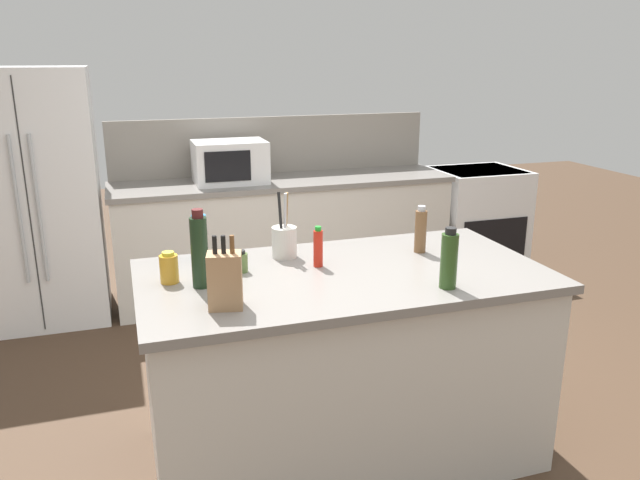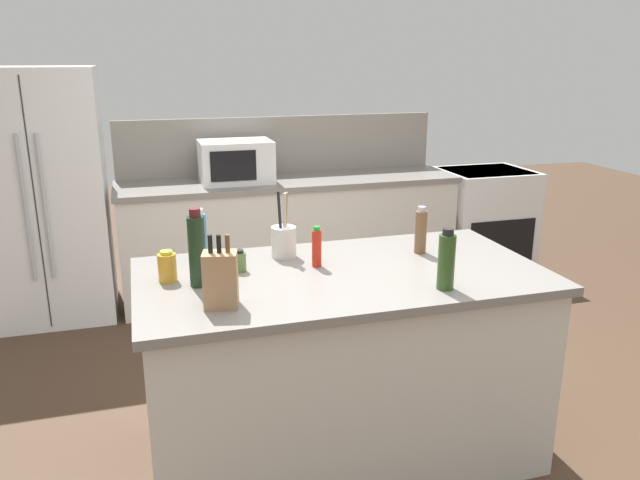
{
  "view_description": "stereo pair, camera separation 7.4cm",
  "coord_description": "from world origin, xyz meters",
  "px_view_note": "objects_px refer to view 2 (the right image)",
  "views": [
    {
      "loc": [
        -0.92,
        -2.5,
        1.88
      ],
      "look_at": [
        0.0,
        0.35,
        0.99
      ],
      "focal_mm": 35.0,
      "sensor_mm": 36.0,
      "label": 1
    },
    {
      "loc": [
        -0.85,
        -2.52,
        1.88
      ],
      "look_at": [
        0.0,
        0.35,
        0.99
      ],
      "focal_mm": 35.0,
      "sensor_mm": 36.0,
      "label": 2
    }
  ],
  "objects_px": {
    "utensil_crock": "(284,241)",
    "spice_jar_oregano": "(240,261)",
    "hot_sauce_bottle": "(317,248)",
    "pepper_grinder": "(421,231)",
    "refrigerator": "(43,197)",
    "dish_soap_bottle": "(199,235)",
    "microwave": "(236,162)",
    "range_oven": "(483,221)",
    "knife_block": "(221,279)",
    "wine_bottle": "(197,250)",
    "olive_oil_bottle": "(446,261)",
    "honey_jar": "(167,267)"
  },
  "relations": [
    {
      "from": "microwave",
      "to": "dish_soap_bottle",
      "type": "xyz_separation_m",
      "value": [
        -0.47,
        -1.82,
        -0.04
      ]
    },
    {
      "from": "dish_soap_bottle",
      "to": "wine_bottle",
      "type": "height_order",
      "value": "wine_bottle"
    },
    {
      "from": "utensil_crock",
      "to": "hot_sauce_bottle",
      "type": "distance_m",
      "value": 0.21
    },
    {
      "from": "microwave",
      "to": "honey_jar",
      "type": "relative_size",
      "value": 3.96
    },
    {
      "from": "range_oven",
      "to": "honey_jar",
      "type": "relative_size",
      "value": 6.7
    },
    {
      "from": "utensil_crock",
      "to": "olive_oil_bottle",
      "type": "distance_m",
      "value": 0.82
    },
    {
      "from": "refrigerator",
      "to": "utensil_crock",
      "type": "distance_m",
      "value": 2.37
    },
    {
      "from": "dish_soap_bottle",
      "to": "olive_oil_bottle",
      "type": "relative_size",
      "value": 0.94
    },
    {
      "from": "hot_sauce_bottle",
      "to": "wine_bottle",
      "type": "relative_size",
      "value": 0.57
    },
    {
      "from": "knife_block",
      "to": "dish_soap_bottle",
      "type": "relative_size",
      "value": 1.18
    },
    {
      "from": "dish_soap_bottle",
      "to": "olive_oil_bottle",
      "type": "xyz_separation_m",
      "value": [
        0.94,
        -0.7,
        0.01
      ]
    },
    {
      "from": "microwave",
      "to": "spice_jar_oregano",
      "type": "height_order",
      "value": "microwave"
    },
    {
      "from": "hot_sauce_bottle",
      "to": "pepper_grinder",
      "type": "xyz_separation_m",
      "value": [
        0.55,
        0.05,
        0.02
      ]
    },
    {
      "from": "hot_sauce_bottle",
      "to": "range_oven",
      "type": "bearing_deg",
      "value": 44.23
    },
    {
      "from": "range_oven",
      "to": "pepper_grinder",
      "type": "xyz_separation_m",
      "value": [
        -1.6,
        -2.04,
        0.58
      ]
    },
    {
      "from": "utensil_crock",
      "to": "microwave",
      "type": "bearing_deg",
      "value": 87.64
    },
    {
      "from": "range_oven",
      "to": "wine_bottle",
      "type": "height_order",
      "value": "wine_bottle"
    },
    {
      "from": "wine_bottle",
      "to": "refrigerator",
      "type": "bearing_deg",
      "value": 111.4
    },
    {
      "from": "olive_oil_bottle",
      "to": "wine_bottle",
      "type": "distance_m",
      "value": 1.04
    },
    {
      "from": "utensil_crock",
      "to": "spice_jar_oregano",
      "type": "relative_size",
      "value": 3.17
    },
    {
      "from": "spice_jar_oregano",
      "to": "olive_oil_bottle",
      "type": "height_order",
      "value": "olive_oil_bottle"
    },
    {
      "from": "utensil_crock",
      "to": "wine_bottle",
      "type": "height_order",
      "value": "wine_bottle"
    },
    {
      "from": "range_oven",
      "to": "hot_sauce_bottle",
      "type": "height_order",
      "value": "hot_sauce_bottle"
    },
    {
      "from": "olive_oil_bottle",
      "to": "wine_bottle",
      "type": "bearing_deg",
      "value": 161.5
    },
    {
      "from": "utensil_crock",
      "to": "olive_oil_bottle",
      "type": "bearing_deg",
      "value": -48.13
    },
    {
      "from": "spice_jar_oregano",
      "to": "olive_oil_bottle",
      "type": "bearing_deg",
      "value": -30.47
    },
    {
      "from": "range_oven",
      "to": "olive_oil_bottle",
      "type": "relative_size",
      "value": 3.52
    },
    {
      "from": "wine_bottle",
      "to": "spice_jar_oregano",
      "type": "bearing_deg",
      "value": 33.95
    },
    {
      "from": "utensil_crock",
      "to": "spice_jar_oregano",
      "type": "xyz_separation_m",
      "value": [
        -0.24,
        -0.15,
        -0.04
      ]
    },
    {
      "from": "hot_sauce_bottle",
      "to": "pepper_grinder",
      "type": "height_order",
      "value": "pepper_grinder"
    },
    {
      "from": "spice_jar_oregano",
      "to": "pepper_grinder",
      "type": "height_order",
      "value": "pepper_grinder"
    },
    {
      "from": "spice_jar_oregano",
      "to": "pepper_grinder",
      "type": "relative_size",
      "value": 0.43
    },
    {
      "from": "dish_soap_bottle",
      "to": "olive_oil_bottle",
      "type": "height_order",
      "value": "olive_oil_bottle"
    },
    {
      "from": "knife_block",
      "to": "wine_bottle",
      "type": "distance_m",
      "value": 0.27
    },
    {
      "from": "honey_jar",
      "to": "microwave",
      "type": "bearing_deg",
      "value": 73.08
    },
    {
      "from": "wine_bottle",
      "to": "range_oven",
      "type": "bearing_deg",
      "value": 39.08
    },
    {
      "from": "microwave",
      "to": "hot_sauce_bottle",
      "type": "xyz_separation_m",
      "value": [
        0.03,
        -2.09,
        -0.07
      ]
    },
    {
      "from": "hot_sauce_bottle",
      "to": "olive_oil_bottle",
      "type": "height_order",
      "value": "olive_oil_bottle"
    },
    {
      "from": "spice_jar_oregano",
      "to": "wine_bottle",
      "type": "relative_size",
      "value": 0.3
    },
    {
      "from": "wine_bottle",
      "to": "hot_sauce_bottle",
      "type": "bearing_deg",
      "value": 10.32
    },
    {
      "from": "range_oven",
      "to": "utensil_crock",
      "type": "relative_size",
      "value": 2.87
    },
    {
      "from": "utensil_crock",
      "to": "dish_soap_bottle",
      "type": "relative_size",
      "value": 1.31
    },
    {
      "from": "microwave",
      "to": "pepper_grinder",
      "type": "xyz_separation_m",
      "value": [
        0.58,
        -2.04,
        -0.05
      ]
    },
    {
      "from": "knife_block",
      "to": "honey_jar",
      "type": "relative_size",
      "value": 2.11
    },
    {
      "from": "refrigerator",
      "to": "dish_soap_bottle",
      "type": "xyz_separation_m",
      "value": [
        0.92,
        -1.87,
        0.15
      ]
    },
    {
      "from": "microwave",
      "to": "hot_sauce_bottle",
      "type": "bearing_deg",
      "value": -89.06
    },
    {
      "from": "hot_sauce_bottle",
      "to": "refrigerator",
      "type": "bearing_deg",
      "value": 123.7
    },
    {
      "from": "knife_block",
      "to": "dish_soap_bottle",
      "type": "height_order",
      "value": "knife_block"
    },
    {
      "from": "range_oven",
      "to": "utensil_crock",
      "type": "bearing_deg",
      "value": -139.8
    },
    {
      "from": "spice_jar_oregano",
      "to": "wine_bottle",
      "type": "height_order",
      "value": "wine_bottle"
    }
  ]
}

